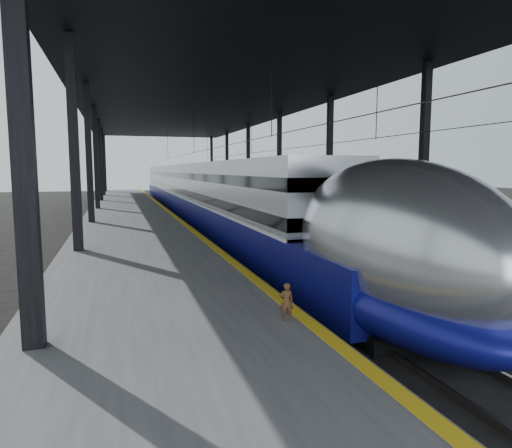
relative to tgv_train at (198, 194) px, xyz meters
name	(u,v)px	position (x,y,z in m)	size (l,w,h in m)	color
ground	(263,298)	(-2.00, -23.59, -2.11)	(160.00, 160.00, 0.00)	black
platform	(130,220)	(-5.50, -3.59, -1.61)	(6.00, 80.00, 1.00)	#4C4C4F
yellow_strip	(169,212)	(-2.70, -3.59, -1.10)	(0.30, 80.00, 0.01)	gold
rails	(238,222)	(2.50, -3.59, -2.03)	(6.52, 80.00, 0.16)	slate
canopy	(203,100)	(-0.10, -3.59, 7.01)	(18.00, 75.00, 9.47)	black
tgv_train	(198,194)	(0.00, 0.00, 0.00)	(3.14, 65.20, 4.50)	#B5B7BD
second_train	(223,188)	(5.00, 12.71, -0.07)	(2.92, 56.05, 4.02)	navy
child	(286,302)	(-3.11, -28.59, -0.71)	(0.29, 0.19, 0.79)	#52321B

